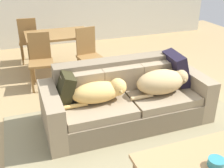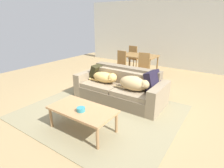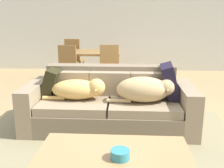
{
  "view_description": "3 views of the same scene",
  "coord_description": "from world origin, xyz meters",
  "px_view_note": "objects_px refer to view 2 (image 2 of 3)",
  "views": [
    {
      "loc": [
        -1.33,
        -3.0,
        2.13
      ],
      "look_at": [
        -0.27,
        -0.09,
        0.65
      ],
      "focal_mm": 44.04,
      "sensor_mm": 36.0,
      "label": 1
    },
    {
      "loc": [
        2.15,
        -3.54,
        1.95
      ],
      "look_at": [
        -0.08,
        -0.24,
        0.5
      ],
      "focal_mm": 28.7,
      "sensor_mm": 36.0,
      "label": 2
    },
    {
      "loc": [
        0.21,
        -3.31,
        1.48
      ],
      "look_at": [
        0.01,
        0.03,
        0.61
      ],
      "focal_mm": 41.67,
      "sensor_mm": 36.0,
      "label": 3
    }
  ],
  "objects_px": {
    "throw_pillow_by_right_arm": "(153,82)",
    "dining_table": "(139,57)",
    "coffee_table": "(82,111)",
    "dining_chair_near_right": "(143,67)",
    "throw_pillow_by_left_arm": "(97,72)",
    "dog_on_right_cushion": "(134,83)",
    "bowl_on_coffee_table": "(81,109)",
    "dining_chair_near_left": "(120,63)",
    "dining_chair_far_left": "(134,57)",
    "couch": "(121,88)",
    "dog_on_left_cushion": "(105,77)"
  },
  "relations": [
    {
      "from": "throw_pillow_by_left_arm",
      "to": "dining_chair_far_left",
      "type": "bearing_deg",
      "value": 94.92
    },
    {
      "from": "throw_pillow_by_right_arm",
      "to": "couch",
      "type": "bearing_deg",
      "value": -176.13
    },
    {
      "from": "dining_chair_near_right",
      "to": "coffee_table",
      "type": "bearing_deg",
      "value": -93.87
    },
    {
      "from": "bowl_on_coffee_table",
      "to": "dining_chair_near_right",
      "type": "height_order",
      "value": "dining_chair_near_right"
    },
    {
      "from": "dog_on_left_cushion",
      "to": "dining_chair_near_right",
      "type": "distance_m",
      "value": 1.64
    },
    {
      "from": "dog_on_right_cushion",
      "to": "dining_chair_near_right",
      "type": "distance_m",
      "value": 1.76
    },
    {
      "from": "dog_on_right_cushion",
      "to": "bowl_on_coffee_table",
      "type": "bearing_deg",
      "value": -100.71
    },
    {
      "from": "dog_on_right_cushion",
      "to": "dining_chair_near_right",
      "type": "height_order",
      "value": "dining_chair_near_right"
    },
    {
      "from": "throw_pillow_by_right_arm",
      "to": "dining_table",
      "type": "bearing_deg",
      "value": 123.38
    },
    {
      "from": "dog_on_left_cushion",
      "to": "dining_chair_far_left",
      "type": "distance_m",
      "value": 2.91
    },
    {
      "from": "dog_on_left_cushion",
      "to": "throw_pillow_by_left_arm",
      "type": "bearing_deg",
      "value": 157.79
    },
    {
      "from": "dining_chair_far_left",
      "to": "dining_chair_near_right",
      "type": "bearing_deg",
      "value": 132.26
    },
    {
      "from": "couch",
      "to": "dog_on_left_cushion",
      "type": "distance_m",
      "value": 0.47
    },
    {
      "from": "dining_table",
      "to": "dining_chair_near_left",
      "type": "bearing_deg",
      "value": -124.85
    },
    {
      "from": "dining_table",
      "to": "dining_chair_near_left",
      "type": "distance_m",
      "value": 0.75
    },
    {
      "from": "bowl_on_coffee_table",
      "to": "dining_table",
      "type": "relative_size",
      "value": 0.12
    },
    {
      "from": "couch",
      "to": "throw_pillow_by_right_arm",
      "type": "xyz_separation_m",
      "value": [
        0.81,
        0.05,
        0.32
      ]
    },
    {
      "from": "dog_on_left_cushion",
      "to": "coffee_table",
      "type": "relative_size",
      "value": 0.68
    },
    {
      "from": "throw_pillow_by_right_arm",
      "to": "bowl_on_coffee_table",
      "type": "distance_m",
      "value": 1.8
    },
    {
      "from": "dog_on_left_cushion",
      "to": "throw_pillow_by_right_arm",
      "type": "xyz_separation_m",
      "value": [
        1.2,
        0.17,
        0.07
      ]
    },
    {
      "from": "coffee_table",
      "to": "throw_pillow_by_left_arm",
      "type": "bearing_deg",
      "value": 120.67
    },
    {
      "from": "coffee_table",
      "to": "throw_pillow_by_right_arm",
      "type": "bearing_deg",
      "value": 66.97
    },
    {
      "from": "dining_chair_near_right",
      "to": "dining_chair_far_left",
      "type": "bearing_deg",
      "value": 119.24
    },
    {
      "from": "couch",
      "to": "dog_on_right_cushion",
      "type": "height_order",
      "value": "couch"
    },
    {
      "from": "dog_on_right_cushion",
      "to": "bowl_on_coffee_table",
      "type": "distance_m",
      "value": 1.48
    },
    {
      "from": "couch",
      "to": "bowl_on_coffee_table",
      "type": "height_order",
      "value": "couch"
    },
    {
      "from": "coffee_table",
      "to": "dining_chair_near_right",
      "type": "distance_m",
      "value": 3.05
    },
    {
      "from": "dog_on_left_cushion",
      "to": "dog_on_right_cushion",
      "type": "distance_m",
      "value": 0.85
    },
    {
      "from": "coffee_table",
      "to": "bowl_on_coffee_table",
      "type": "relative_size",
      "value": 8.22
    },
    {
      "from": "throw_pillow_by_left_arm",
      "to": "dining_table",
      "type": "height_order",
      "value": "throw_pillow_by_left_arm"
    },
    {
      "from": "throw_pillow_by_left_arm",
      "to": "dining_chair_near_right",
      "type": "xyz_separation_m",
      "value": [
        0.71,
        1.44,
        -0.07
      ]
    },
    {
      "from": "bowl_on_coffee_table",
      "to": "dining_table",
      "type": "height_order",
      "value": "dining_table"
    },
    {
      "from": "couch",
      "to": "dining_chair_far_left",
      "type": "xyz_separation_m",
      "value": [
        -1.04,
        2.72,
        0.23
      ]
    },
    {
      "from": "dog_on_right_cushion",
      "to": "bowl_on_coffee_table",
      "type": "relative_size",
      "value": 5.78
    },
    {
      "from": "dog_on_right_cushion",
      "to": "bowl_on_coffee_table",
      "type": "height_order",
      "value": "dog_on_right_cushion"
    },
    {
      "from": "dining_table",
      "to": "dining_chair_near_left",
      "type": "height_order",
      "value": "dining_chair_near_left"
    },
    {
      "from": "bowl_on_coffee_table",
      "to": "dining_chair_far_left",
      "type": "height_order",
      "value": "dining_chair_far_left"
    },
    {
      "from": "dining_chair_far_left",
      "to": "bowl_on_coffee_table",
      "type": "bearing_deg",
      "value": 110.5
    },
    {
      "from": "throw_pillow_by_right_arm",
      "to": "dining_chair_far_left",
      "type": "height_order",
      "value": "dining_chair_far_left"
    },
    {
      "from": "bowl_on_coffee_table",
      "to": "dining_table",
      "type": "distance_m",
      "value": 3.78
    },
    {
      "from": "dog_on_right_cushion",
      "to": "throw_pillow_by_left_arm",
      "type": "height_order",
      "value": "throw_pillow_by_left_arm"
    },
    {
      "from": "dog_on_left_cushion",
      "to": "dog_on_right_cushion",
      "type": "bearing_deg",
      "value": -3.53
    },
    {
      "from": "dog_on_left_cushion",
      "to": "dining_chair_far_left",
      "type": "xyz_separation_m",
      "value": [
        -0.65,
        2.83,
        -0.02
      ]
    },
    {
      "from": "coffee_table",
      "to": "bowl_on_coffee_table",
      "type": "distance_m",
      "value": 0.13
    },
    {
      "from": "dining_chair_near_left",
      "to": "dining_chair_near_right",
      "type": "xyz_separation_m",
      "value": [
        0.84,
        0.01,
        -0.0
      ]
    },
    {
      "from": "throw_pillow_by_right_arm",
      "to": "coffee_table",
      "type": "bearing_deg",
      "value": -113.03
    },
    {
      "from": "couch",
      "to": "throw_pillow_by_left_arm",
      "type": "distance_m",
      "value": 0.86
    },
    {
      "from": "coffee_table",
      "to": "dining_chair_near_left",
      "type": "distance_m",
      "value": 3.21
    },
    {
      "from": "coffee_table",
      "to": "dining_chair_near_right",
      "type": "height_order",
      "value": "dining_chair_near_right"
    },
    {
      "from": "couch",
      "to": "dining_chair_near_left",
      "type": "bearing_deg",
      "value": 122.64
    }
  ]
}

